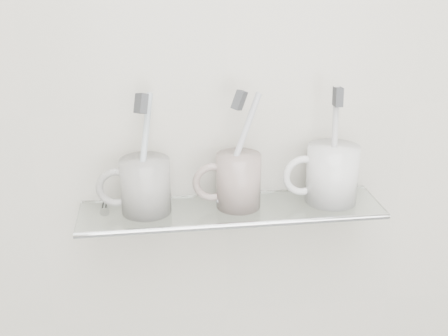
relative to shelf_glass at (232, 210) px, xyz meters
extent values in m
plane|color=beige|center=(0.00, 0.06, 0.15)|extent=(2.50, 0.00, 2.50)
cube|color=silver|center=(0.00, 0.00, 0.00)|extent=(0.50, 0.12, 0.01)
cylinder|color=silver|center=(0.00, -0.06, 0.00)|extent=(0.50, 0.01, 0.01)
cylinder|color=silver|center=(-0.21, 0.05, -0.01)|extent=(0.02, 0.03, 0.02)
cylinder|color=silver|center=(0.21, 0.05, -0.01)|extent=(0.02, 0.03, 0.02)
cylinder|color=white|center=(-0.14, 0.00, 0.05)|extent=(0.10, 0.10, 0.09)
torus|color=white|center=(-0.19, 0.00, 0.05)|extent=(0.07, 0.01, 0.07)
cylinder|color=#AFC5D0|center=(-0.14, 0.00, 0.10)|extent=(0.04, 0.08, 0.18)
cube|color=#3A3C40|center=(-0.14, 0.00, 0.19)|extent=(0.03, 0.03, 0.04)
cylinder|color=silver|center=(0.01, 0.00, 0.05)|extent=(0.09, 0.09, 0.09)
torus|color=silver|center=(-0.03, 0.00, 0.05)|extent=(0.07, 0.01, 0.07)
cylinder|color=silver|center=(0.01, 0.00, 0.10)|extent=(0.08, 0.03, 0.18)
cube|color=#3A3C40|center=(0.01, 0.00, 0.19)|extent=(0.03, 0.03, 0.04)
cylinder|color=white|center=(0.17, 0.00, 0.05)|extent=(0.11, 0.11, 0.10)
torus|color=white|center=(0.12, 0.00, 0.05)|extent=(0.07, 0.01, 0.07)
cylinder|color=beige|center=(0.17, 0.00, 0.10)|extent=(0.01, 0.02, 0.19)
cube|color=#3A3C40|center=(0.17, 0.00, 0.19)|extent=(0.01, 0.02, 0.03)
cylinder|color=silver|center=(0.20, 0.00, 0.01)|extent=(0.03, 0.03, 0.01)
camera|label=1|loc=(-0.12, -0.83, 0.41)|focal=45.00mm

